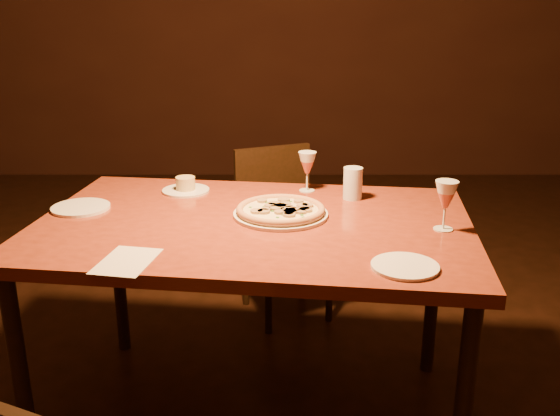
{
  "coord_description": "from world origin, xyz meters",
  "views": [
    {
      "loc": [
        0.04,
        -2.27,
        1.6
      ],
      "look_at": [
        0.04,
        -0.1,
        0.87
      ],
      "focal_mm": 40.0,
      "sensor_mm": 36.0,
      "label": 1
    }
  ],
  "objects": [
    {
      "name": "chair_far",
      "position": [
        0.05,
        0.8,
        0.49
      ],
      "size": [
        0.55,
        0.55,
        0.87
      ],
      "rotation": [
        0.0,
        0.0,
        0.39
      ],
      "color": "black",
      "rests_on": "floor"
    },
    {
      "name": "side_plate_left",
      "position": [
        -0.72,
        -0.02,
        0.84
      ],
      "size": [
        0.22,
        0.22,
        0.01
      ],
      "primitive_type": "cylinder",
      "color": "silver",
      "rests_on": "dining_table"
    },
    {
      "name": "wine_glass_far",
      "position": [
        0.15,
        0.22,
        0.92
      ],
      "size": [
        0.08,
        0.08,
        0.17
      ],
      "primitive_type": null,
      "color": "#B95C4D",
      "rests_on": "dining_table"
    },
    {
      "name": "pizza_plate",
      "position": [
        0.04,
        -0.1,
        0.86
      ],
      "size": [
        0.35,
        0.35,
        0.04
      ],
      "color": "silver",
      "rests_on": "dining_table"
    },
    {
      "name": "floor",
      "position": [
        0.0,
        0.0,
        0.0
      ],
      "size": [
        7.0,
        7.0,
        0.0
      ],
      "primitive_type": "plane",
      "color": "black",
      "rests_on": "ground"
    },
    {
      "name": "menu_card",
      "position": [
        -0.43,
        -0.52,
        0.84
      ],
      "size": [
        0.19,
        0.25,
        0.0
      ],
      "primitive_type": "cube",
      "rotation": [
        0.0,
        0.0,
        -0.19
      ],
      "color": "beige",
      "rests_on": "dining_table"
    },
    {
      "name": "dining_table",
      "position": [
        -0.06,
        -0.15,
        0.76
      ],
      "size": [
        1.68,
        1.2,
        0.84
      ],
      "rotation": [
        0.0,
        0.0,
        -0.13
      ],
      "color": "maroon",
      "rests_on": "floor"
    },
    {
      "name": "water_tumbler",
      "position": [
        0.33,
        0.11,
        0.9
      ],
      "size": [
        0.08,
        0.08,
        0.13
      ],
      "primitive_type": "cylinder",
      "color": "silver",
      "rests_on": "dining_table"
    },
    {
      "name": "wine_glass_right",
      "position": [
        0.61,
        -0.24,
        0.92
      ],
      "size": [
        0.08,
        0.08,
        0.18
      ],
      "primitive_type": null,
      "color": "#B95C4D",
      "rests_on": "dining_table"
    },
    {
      "name": "ramekin_saucer",
      "position": [
        -0.36,
        0.21,
        0.86
      ],
      "size": [
        0.2,
        0.2,
        0.06
      ],
      "color": "silver",
      "rests_on": "dining_table"
    },
    {
      "name": "back_wall",
      "position": [
        0.0,
        3.5,
        1.5
      ],
      "size": [
        6.0,
        0.04,
        3.0
      ],
      "primitive_type": "cube",
      "color": "#351910",
      "rests_on": "floor"
    },
    {
      "name": "side_plate_near",
      "position": [
        0.41,
        -0.57,
        0.84
      ],
      "size": [
        0.2,
        0.2,
        0.01
      ],
      "primitive_type": "cylinder",
      "color": "silver",
      "rests_on": "dining_table"
    }
  ]
}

